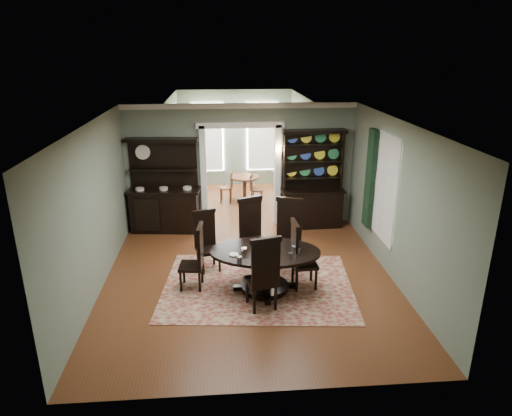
# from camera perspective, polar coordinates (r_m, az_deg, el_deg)

# --- Properties ---
(room) EXTENTS (5.51, 6.01, 3.01)m
(room) POSITION_cam_1_polar(r_m,az_deg,el_deg) (8.26, -0.92, 0.75)
(room) COLOR brown
(room) RESTS_ON ground
(parlor) EXTENTS (3.51, 3.50, 3.01)m
(parlor) POSITION_cam_1_polar(r_m,az_deg,el_deg) (13.58, -2.48, 7.98)
(parlor) COLOR brown
(parlor) RESTS_ON ground
(doorway_trim) EXTENTS (2.08, 0.25, 2.57)m
(doorway_trim) POSITION_cam_1_polar(r_m,az_deg,el_deg) (11.08, -1.95, 5.88)
(doorway_trim) COLOR silver
(doorway_trim) RESTS_ON floor
(right_window) EXTENTS (0.15, 1.47, 2.12)m
(right_window) POSITION_cam_1_polar(r_m,az_deg,el_deg) (9.63, 14.94, 2.98)
(right_window) COLOR white
(right_window) RESTS_ON wall_right
(wall_sconce) EXTENTS (0.27, 0.21, 0.21)m
(wall_sconce) POSITION_cam_1_polar(r_m,az_deg,el_deg) (10.96, 3.08, 7.16)
(wall_sconce) COLOR #AE742E
(wall_sconce) RESTS_ON back_wall_right
(rug) EXTENTS (3.72, 2.92, 0.01)m
(rug) POSITION_cam_1_polar(r_m,az_deg,el_deg) (8.66, 0.24, -9.69)
(rug) COLOR maroon
(rug) RESTS_ON floor
(dining_table) EXTENTS (2.13, 2.05, 0.79)m
(dining_table) POSITION_cam_1_polar(r_m,az_deg,el_deg) (8.31, 1.11, -6.83)
(dining_table) COLOR black
(dining_table) RESTS_ON rug
(centerpiece) EXTENTS (1.29, 0.83, 0.21)m
(centerpiece) POSITION_cam_1_polar(r_m,az_deg,el_deg) (8.18, 1.38, -4.94)
(centerpiece) COLOR white
(centerpiece) RESTS_ON dining_table
(chair_far_left) EXTENTS (0.57, 0.56, 1.23)m
(chair_far_left) POSITION_cam_1_polar(r_m,az_deg,el_deg) (9.11, -6.24, -3.81)
(chair_far_left) COLOR black
(chair_far_left) RESTS_ON rug
(chair_far_mid) EXTENTS (0.66, 0.65, 1.38)m
(chair_far_mid) POSITION_cam_1_polar(r_m,az_deg,el_deg) (9.31, -0.46, -2.61)
(chair_far_mid) COLOR black
(chair_far_mid) RESTS_ON rug
(chair_far_right) EXTENTS (0.68, 0.67, 1.44)m
(chair_far_right) POSITION_cam_1_polar(r_m,az_deg,el_deg) (9.11, 4.03, -2.97)
(chair_far_right) COLOR black
(chair_far_right) RESTS_ON rug
(chair_end_left) EXTENTS (0.48, 0.50, 1.24)m
(chair_end_left) POSITION_cam_1_polar(r_m,az_deg,el_deg) (8.39, -7.48, -5.93)
(chair_end_left) COLOR black
(chair_end_left) RESTS_ON rug
(chair_end_right) EXTENTS (0.47, 0.50, 1.30)m
(chair_end_right) POSITION_cam_1_polar(r_m,az_deg,el_deg) (8.37, 5.41, -5.67)
(chair_end_right) COLOR black
(chair_end_right) RESTS_ON rug
(chair_near) EXTENTS (0.61, 0.59, 1.37)m
(chair_near) POSITION_cam_1_polar(r_m,az_deg,el_deg) (7.61, 0.98, -8.00)
(chair_near) COLOR black
(chair_near) RESTS_ON rug
(sideboard) EXTENTS (1.75, 0.77, 2.24)m
(sideboard) POSITION_cam_1_polar(r_m,az_deg,el_deg) (11.13, -11.33, 1.08)
(sideboard) COLOR black
(sideboard) RESTS_ON floor
(welsh_dresser) EXTENTS (1.55, 0.61, 2.39)m
(welsh_dresser) POSITION_cam_1_polar(r_m,az_deg,el_deg) (11.25, 7.03, 1.98)
(welsh_dresser) COLOR black
(welsh_dresser) RESTS_ON floor
(parlor_table) EXTENTS (0.82, 0.82, 0.76)m
(parlor_table) POSITION_cam_1_polar(r_m,az_deg,el_deg) (13.02, -1.44, 2.86)
(parlor_table) COLOR brown
(parlor_table) RESTS_ON parlor_floor
(parlor_chair_left) EXTENTS (0.40, 0.39, 0.91)m
(parlor_chair_left) POSITION_cam_1_polar(r_m,az_deg,el_deg) (13.00, -3.52, 2.75)
(parlor_chair_left) COLOR brown
(parlor_chair_left) RESTS_ON parlor_floor
(parlor_chair_right) EXTENTS (0.39, 0.38, 0.86)m
(parlor_chair_right) POSITION_cam_1_polar(r_m,az_deg,el_deg) (12.89, -0.15, 2.53)
(parlor_chair_right) COLOR brown
(parlor_chair_right) RESTS_ON parlor_floor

